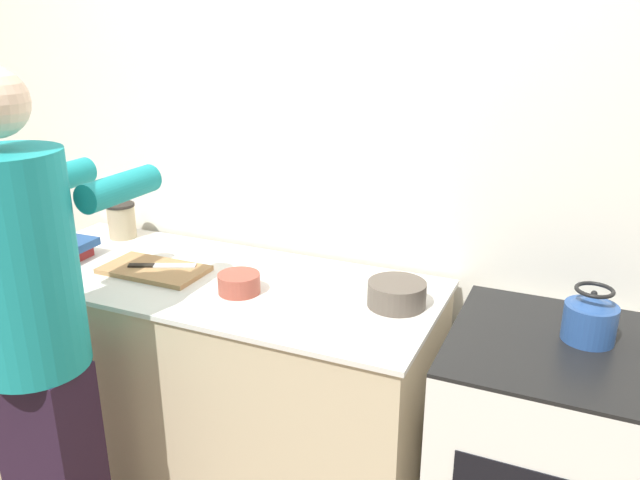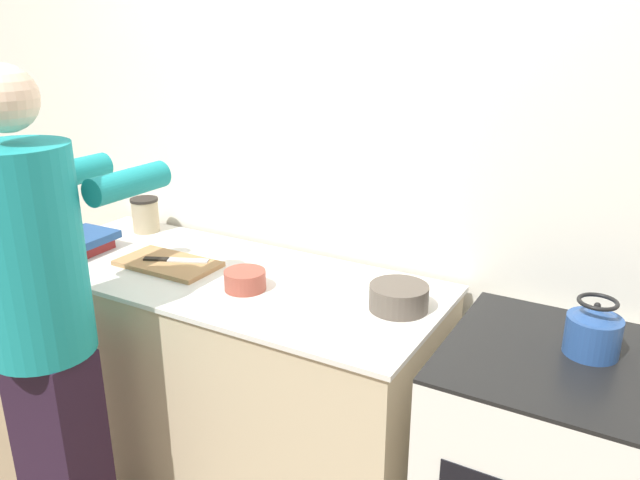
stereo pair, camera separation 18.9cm
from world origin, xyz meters
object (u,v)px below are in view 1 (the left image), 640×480
at_px(bowl_prep, 397,294).
at_px(oven, 540,468).
at_px(knife, 160,266).
at_px(canister_jar, 122,220).
at_px(cutting_board, 154,270).
at_px(person, 34,328).
at_px(kettle, 590,318).

bearing_deg(bowl_prep, oven, -6.86).
distance_m(knife, canister_jar, 0.47).
xyz_separation_m(cutting_board, bowl_prep, (0.93, 0.09, 0.03)).
relative_size(person, canister_jar, 11.06).
height_order(cutting_board, canister_jar, canister_jar).
height_order(cutting_board, kettle, kettle).
xyz_separation_m(person, kettle, (1.53, 0.64, 0.05)).
bearing_deg(cutting_board, oven, 1.09).
bearing_deg(bowl_prep, cutting_board, -174.51).
bearing_deg(cutting_board, knife, 51.84).
bearing_deg(kettle, canister_jar, 174.36).
bearing_deg(knife, oven, -23.46).
xyz_separation_m(person, bowl_prep, (0.94, 0.64, 0.02)).
bearing_deg(oven, canister_jar, 172.39).
xyz_separation_m(person, cutting_board, (0.01, 0.55, -0.01)).
bearing_deg(canister_jar, bowl_prep, -7.91).
relative_size(cutting_board, bowl_prep, 2.01).
distance_m(knife, kettle, 1.51).
height_order(person, kettle, person).
bearing_deg(person, knife, 87.39).
height_order(oven, kettle, kettle).
distance_m(oven, bowl_prep, 0.71).
bearing_deg(bowl_prep, knife, -175.59).
xyz_separation_m(oven, knife, (-1.43, -0.01, 0.47)).
relative_size(oven, bowl_prep, 4.61).
bearing_deg(canister_jar, cutting_board, -35.55).
distance_m(kettle, canister_jar, 1.91).
bearing_deg(knife, cutting_board, -151.98).
relative_size(knife, canister_jar, 1.61).
height_order(cutting_board, knife, knife).
height_order(knife, bowl_prep, bowl_prep).
relative_size(person, cutting_board, 4.30).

